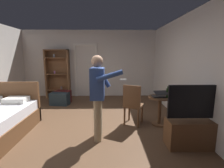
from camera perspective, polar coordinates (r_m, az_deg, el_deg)
ground_plane at (r=3.92m, az=-12.92°, el=-15.45°), size 7.00×7.00×0.00m
wall_back at (r=6.76m, az=-7.76°, el=7.00°), size 5.51×0.12×2.65m
wall_right at (r=3.97m, az=27.84°, el=3.91°), size 0.12×6.61×2.65m
doorway_frame at (r=6.70m, az=-9.11°, el=6.05°), size 0.93×0.08×2.13m
bookshelf at (r=6.82m, az=-18.45°, el=4.05°), size 0.92×0.32×1.89m
tv_flatscreen at (r=3.43m, az=26.76°, el=-13.74°), size 1.04×0.40×1.16m
side_table at (r=4.10m, az=16.39°, el=-7.47°), size 0.56×0.56×0.70m
laptop at (r=3.98m, az=16.42°, el=-3.71°), size 0.35×0.36×0.16m
bottle_on_table at (r=3.98m, az=18.90°, el=-2.92°), size 0.06×0.06×0.27m
wooden_chair at (r=3.93m, az=7.29°, el=-6.67°), size 0.56×0.56×0.99m
person_blue_shirt at (r=3.19m, az=-4.84°, el=-2.78°), size 0.67×0.57×1.67m
suitcase_dark at (r=5.83m, az=-17.81°, el=-4.95°), size 0.65×0.42×0.42m
suitcase_small at (r=6.07m, az=-16.65°, el=-4.24°), size 0.55×0.41×0.44m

